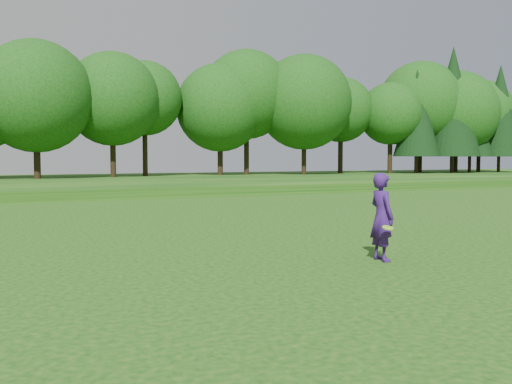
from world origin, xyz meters
name	(u,v)px	position (x,y,z in m)	size (l,w,h in m)	color
ground	(349,253)	(0.00, 0.00, 0.00)	(140.00, 140.00, 0.00)	#0D410C
berm	(83,183)	(0.00, 34.00, 0.30)	(130.00, 30.00, 0.60)	#0D410C
walking_path	(129,198)	(0.00, 20.00, 0.02)	(130.00, 1.60, 0.04)	gray
treeline	(72,86)	(0.00, 38.00, 8.10)	(104.00, 7.00, 15.00)	#0E400F
woman	(382,217)	(0.04, -1.10, 0.95)	(0.60, 0.95, 1.90)	#381767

